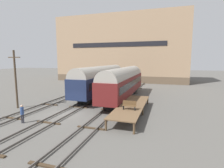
{
  "coord_description": "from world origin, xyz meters",
  "views": [
    {
      "loc": [
        10.85,
        -16.78,
        6.11
      ],
      "look_at": [
        2.24,
        10.53,
        2.2
      ],
      "focal_mm": 28.0,
      "sensor_mm": 36.0,
      "label": 1
    }
  ],
  "objects_px": {
    "train_car_navy": "(102,79)",
    "utility_pole": "(16,78)",
    "person_worker": "(22,112)",
    "bench": "(129,105)",
    "train_car_maroon": "(124,81)"
  },
  "relations": [
    {
      "from": "train_car_maroon",
      "to": "bench",
      "type": "xyz_separation_m",
      "value": [
        2.82,
        -9.13,
        -1.28
      ]
    },
    {
      "from": "train_car_navy",
      "to": "utility_pole",
      "type": "bearing_deg",
      "value": -123.33
    },
    {
      "from": "bench",
      "to": "utility_pole",
      "type": "relative_size",
      "value": 0.19
    },
    {
      "from": "train_car_navy",
      "to": "utility_pole",
      "type": "distance_m",
      "value": 13.36
    },
    {
      "from": "train_car_navy",
      "to": "bench",
      "type": "height_order",
      "value": "train_car_navy"
    },
    {
      "from": "bench",
      "to": "utility_pole",
      "type": "distance_m",
      "value": 14.8
    },
    {
      "from": "train_car_maroon",
      "to": "utility_pole",
      "type": "height_order",
      "value": "utility_pole"
    },
    {
      "from": "train_car_maroon",
      "to": "bench",
      "type": "height_order",
      "value": "train_car_maroon"
    },
    {
      "from": "bench",
      "to": "person_worker",
      "type": "xyz_separation_m",
      "value": [
        -9.73,
        -4.12,
        -0.46
      ]
    },
    {
      "from": "person_worker",
      "to": "bench",
      "type": "bearing_deg",
      "value": 22.94
    },
    {
      "from": "train_car_maroon",
      "to": "person_worker",
      "type": "relative_size",
      "value": 9.61
    },
    {
      "from": "train_car_navy",
      "to": "person_worker",
      "type": "bearing_deg",
      "value": -99.0
    },
    {
      "from": "person_worker",
      "to": "utility_pole",
      "type": "bearing_deg",
      "value": 139.57
    },
    {
      "from": "person_worker",
      "to": "train_car_navy",
      "type": "bearing_deg",
      "value": 81.0
    },
    {
      "from": "train_car_maroon",
      "to": "person_worker",
      "type": "height_order",
      "value": "train_car_maroon"
    }
  ]
}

